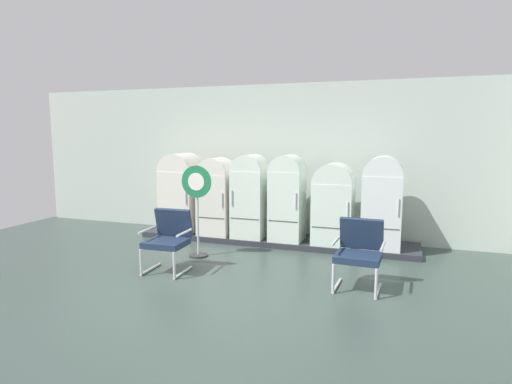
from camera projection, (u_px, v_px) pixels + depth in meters
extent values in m
cube|color=#36453F|center=(206.00, 301.00, 5.41)|extent=(12.00, 10.00, 0.05)
cube|color=#B7C4B9|center=(284.00, 161.00, 8.62)|extent=(11.76, 0.12, 3.06)
cube|color=#47443F|center=(284.00, 102.00, 8.46)|extent=(11.76, 0.07, 0.06)
cube|color=#2B2F34|center=(274.00, 240.00, 8.23)|extent=(5.32, 0.95, 0.10)
cube|color=silver|center=(182.00, 201.00, 8.69)|extent=(0.71, 0.69, 1.23)
cylinder|color=silver|center=(181.00, 171.00, 8.61)|extent=(0.71, 0.68, 0.71)
cube|color=#383838|center=(173.00, 215.00, 8.39)|extent=(0.66, 0.01, 0.01)
cylinder|color=silver|center=(186.00, 197.00, 8.24)|extent=(0.02, 0.02, 0.28)
cube|color=silver|center=(217.00, 204.00, 8.39)|extent=(0.63, 0.61, 1.20)
cylinder|color=silver|center=(216.00, 174.00, 8.31)|extent=(0.63, 0.59, 0.63)
cube|color=#383838|center=(210.00, 218.00, 8.13)|extent=(0.58, 0.01, 0.01)
cylinder|color=silver|center=(222.00, 200.00, 7.99)|extent=(0.02, 0.02, 0.28)
cube|color=silver|center=(250.00, 204.00, 8.16)|extent=(0.61, 0.61, 1.29)
cylinder|color=silver|center=(250.00, 171.00, 8.07)|extent=(0.61, 0.60, 0.61)
cube|color=#383838|center=(244.00, 219.00, 7.90)|extent=(0.56, 0.01, 0.01)
cylinder|color=silver|center=(232.00, 198.00, 7.92)|extent=(0.02, 0.02, 0.28)
cube|color=silver|center=(287.00, 206.00, 7.91)|extent=(0.60, 0.60, 1.30)
cylinder|color=silver|center=(287.00, 171.00, 7.82)|extent=(0.60, 0.58, 0.60)
cube|color=#383838|center=(283.00, 221.00, 7.66)|extent=(0.55, 0.01, 0.01)
cylinder|color=silver|center=(296.00, 201.00, 7.52)|extent=(0.02, 0.02, 0.28)
cube|color=silver|center=(333.00, 214.00, 7.65)|extent=(0.70, 0.60, 1.11)
cylinder|color=silver|center=(334.00, 183.00, 7.57)|extent=(0.70, 0.59, 0.70)
cube|color=#383838|center=(330.00, 228.00, 7.39)|extent=(0.65, 0.01, 0.01)
cylinder|color=silver|center=(347.00, 210.00, 7.24)|extent=(0.02, 0.02, 0.28)
cube|color=white|center=(382.00, 212.00, 7.36)|extent=(0.66, 0.60, 1.27)
cylinder|color=white|center=(383.00, 175.00, 7.28)|extent=(0.66, 0.59, 0.66)
cube|color=#383838|center=(380.00, 229.00, 7.11)|extent=(0.61, 0.01, 0.01)
cylinder|color=silver|center=(398.00, 207.00, 6.96)|extent=(0.02, 0.02, 0.28)
cylinder|color=silver|center=(151.00, 269.00, 6.52)|extent=(0.06, 0.56, 0.04)
cylinder|color=silver|center=(141.00, 262.00, 6.25)|extent=(0.04, 0.04, 0.38)
cylinder|color=silver|center=(183.00, 272.00, 6.37)|extent=(0.06, 0.56, 0.04)
cylinder|color=silver|center=(174.00, 265.00, 6.09)|extent=(0.04, 0.04, 0.38)
cube|color=#1D2C45|center=(166.00, 243.00, 6.39)|extent=(0.60, 0.53, 0.09)
cube|color=#1D2C45|center=(174.00, 223.00, 6.60)|extent=(0.59, 0.18, 0.44)
cylinder|color=silver|center=(147.00, 230.00, 6.45)|extent=(0.05, 0.46, 0.04)
cylinder|color=silver|center=(184.00, 233.00, 6.27)|extent=(0.05, 0.46, 0.04)
cylinder|color=silver|center=(337.00, 286.00, 5.81)|extent=(0.07, 0.56, 0.04)
cylinder|color=silver|center=(333.00, 278.00, 5.55)|extent=(0.04, 0.04, 0.38)
cylinder|color=silver|center=(378.00, 291.00, 5.61)|extent=(0.07, 0.56, 0.04)
cylinder|color=silver|center=(376.00, 284.00, 5.35)|extent=(0.04, 0.04, 0.38)
cube|color=#1D2C45|center=(358.00, 257.00, 5.66)|extent=(0.61, 0.54, 0.09)
cube|color=#1D2C45|center=(362.00, 234.00, 5.87)|extent=(0.59, 0.19, 0.44)
cylinder|color=silver|center=(335.00, 242.00, 5.75)|extent=(0.06, 0.46, 0.04)
cylinder|color=silver|center=(383.00, 246.00, 5.52)|extent=(0.06, 0.46, 0.04)
cylinder|color=#2D2D30|center=(199.00, 255.00, 7.29)|extent=(0.32, 0.32, 0.03)
cylinder|color=silver|center=(198.00, 218.00, 7.20)|extent=(0.04, 0.04, 1.26)
cylinder|color=#1C7142|center=(196.00, 182.00, 7.09)|extent=(0.54, 0.02, 0.54)
cylinder|color=white|center=(196.00, 182.00, 7.08)|extent=(0.30, 0.00, 0.30)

